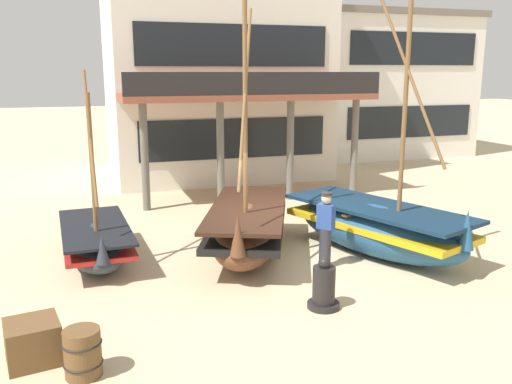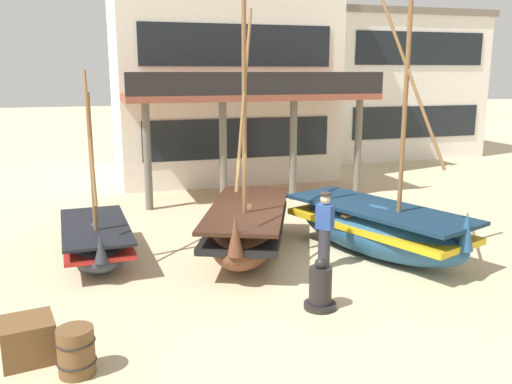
% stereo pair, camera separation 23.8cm
% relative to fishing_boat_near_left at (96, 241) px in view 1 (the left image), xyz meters
% --- Properties ---
extents(ground_plane, '(120.00, 120.00, 0.00)m').
position_rel_fishing_boat_near_left_xyz_m(ground_plane, '(3.74, -1.25, -0.47)').
color(ground_plane, '#CCB78E').
extents(fishing_boat_near_left, '(1.61, 3.63, 4.26)m').
position_rel_fishing_boat_near_left_xyz_m(fishing_boat_near_left, '(0.00, 0.00, 0.00)').
color(fishing_boat_near_left, '#2D333D').
rests_on(fishing_boat_near_left, ground).
extents(fishing_boat_centre_large, '(3.24, 4.76, 5.98)m').
position_rel_fishing_boat_near_left_xyz_m(fishing_boat_centre_large, '(3.41, -0.66, 0.19)').
color(fishing_boat_centre_large, brown).
rests_on(fishing_boat_centre_large, ground).
extents(fishing_boat_far_right, '(3.18, 4.94, 6.35)m').
position_rel_fishing_boat_near_left_xyz_m(fishing_boat_far_right, '(6.30, -1.60, 0.19)').
color(fishing_boat_far_right, '#23517A').
rests_on(fishing_boat_far_right, ground).
extents(fisherman_by_hull, '(0.40, 0.42, 1.68)m').
position_rel_fishing_boat_near_left_xyz_m(fisherman_by_hull, '(4.77, -1.98, 0.36)').
color(fisherman_by_hull, '#33333D').
rests_on(fisherman_by_hull, ground).
extents(capstan_winch, '(0.59, 0.59, 0.97)m').
position_rel_fishing_boat_near_left_xyz_m(capstan_winch, '(3.83, -3.92, -0.08)').
color(capstan_winch, black).
rests_on(capstan_winch, ground).
extents(wooden_barrel, '(0.56, 0.56, 0.70)m').
position_rel_fishing_boat_near_left_xyz_m(wooden_barrel, '(-0.37, -4.92, -0.12)').
color(wooden_barrel, brown).
rests_on(wooden_barrel, ground).
extents(cargo_crate, '(0.87, 0.87, 0.63)m').
position_rel_fishing_boat_near_left_xyz_m(cargo_crate, '(-1.06, -4.28, -0.16)').
color(cargo_crate, brown).
rests_on(cargo_crate, ground).
extents(harbor_building_main, '(8.70, 9.96, 10.23)m').
position_rel_fishing_boat_near_left_xyz_m(harbor_building_main, '(5.26, 10.21, 4.64)').
color(harbor_building_main, silver).
rests_on(harbor_building_main, ground).
extents(harbor_building_annex, '(8.32, 5.87, 7.09)m').
position_rel_fishing_boat_near_left_xyz_m(harbor_building_annex, '(15.00, 13.06, 3.09)').
color(harbor_building_annex, white).
rests_on(harbor_building_annex, ground).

